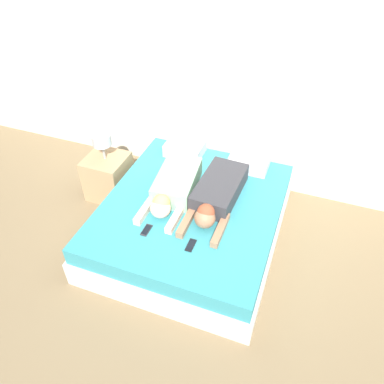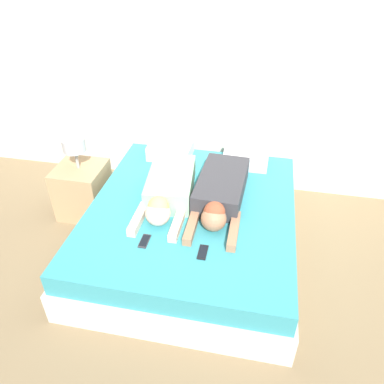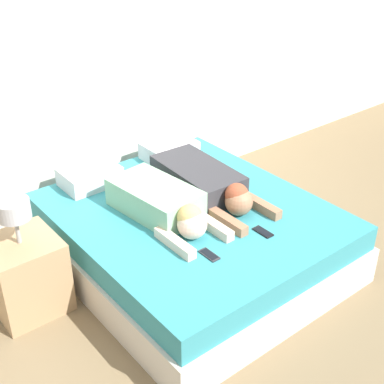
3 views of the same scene
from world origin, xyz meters
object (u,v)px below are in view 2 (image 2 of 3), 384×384
(person_left, at_px, (168,190))
(nightstand, at_px, (83,188))
(cell_phone_right, at_px, (203,252))
(cell_phone_left, at_px, (145,241))
(pillow_head_right, at_px, (246,157))
(bed, at_px, (192,227))
(person_right, at_px, (220,193))
(pillow_head_left, at_px, (170,150))

(person_left, height_order, nightstand, nightstand)
(cell_phone_right, bearing_deg, cell_phone_left, 176.27)
(pillow_head_right, xyz_separation_m, nightstand, (-1.60, -0.51, -0.26))
(bed, distance_m, person_left, 0.42)
(person_right, height_order, cell_phone_right, person_right)
(person_right, bearing_deg, nightstand, 171.99)
(bed, relative_size, cell_phone_right, 13.67)
(nightstand, bearing_deg, pillow_head_left, 32.09)
(cell_phone_left, bearing_deg, person_right, 51.43)
(pillow_head_left, bearing_deg, pillow_head_right, 0.00)
(pillow_head_right, height_order, nightstand, nightstand)
(cell_phone_left, bearing_deg, pillow_head_left, 95.37)
(person_left, bearing_deg, nightstand, 165.16)
(pillow_head_right, bearing_deg, cell_phone_right, -98.49)
(pillow_head_left, xyz_separation_m, nightstand, (-0.81, -0.51, -0.26))
(person_left, bearing_deg, bed, -12.56)
(nightstand, bearing_deg, pillow_head_right, 17.55)
(person_left, distance_m, person_right, 0.46)
(person_right, bearing_deg, bed, -154.68)
(bed, distance_m, cell_phone_left, 0.64)
(pillow_head_right, bearing_deg, bed, -115.93)
(pillow_head_left, height_order, person_right, person_right)
(pillow_head_left, relative_size, cell_phone_right, 2.93)
(cell_phone_right, bearing_deg, bed, 109.39)
(pillow_head_right, bearing_deg, cell_phone_left, -116.59)
(pillow_head_left, height_order, pillow_head_right, same)
(bed, distance_m, pillow_head_right, 0.96)
(person_left, height_order, cell_phone_right, person_left)
(person_right, relative_size, nightstand, 1.30)
(person_left, relative_size, cell_phone_right, 6.63)
(pillow_head_left, relative_size, cell_phone_left, 2.93)
(pillow_head_right, bearing_deg, person_right, -103.39)
(cell_phone_left, height_order, cell_phone_right, same)
(person_left, bearing_deg, cell_phone_left, -94.69)
(bed, height_order, person_right, person_right)
(pillow_head_right, xyz_separation_m, cell_phone_right, (-0.20, -1.36, -0.07))
(cell_phone_left, xyz_separation_m, cell_phone_right, (0.46, -0.03, 0.00))
(person_left, height_order, cell_phone_left, person_left)
(cell_phone_left, distance_m, nightstand, 1.26)
(bed, xyz_separation_m, nightstand, (-1.20, 0.31, 0.06))
(pillow_head_right, xyz_separation_m, cell_phone_left, (-0.67, -1.33, -0.07))
(pillow_head_right, distance_m, cell_phone_left, 1.49)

